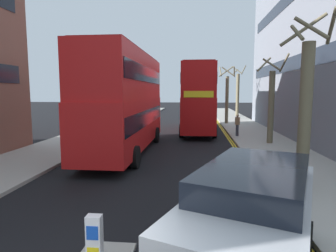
% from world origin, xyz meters
% --- Properties ---
extents(sidewalk_right, '(4.00, 80.00, 0.14)m').
position_xyz_m(sidewalk_right, '(6.50, 16.00, 0.07)').
color(sidewalk_right, '#ADA89E').
rests_on(sidewalk_right, ground).
extents(sidewalk_left, '(4.00, 80.00, 0.14)m').
position_xyz_m(sidewalk_left, '(-6.50, 16.00, 0.07)').
color(sidewalk_left, '#ADA89E').
rests_on(sidewalk_left, ground).
extents(kerb_line_outer, '(0.10, 56.00, 0.01)m').
position_xyz_m(kerb_line_outer, '(4.40, 14.00, 0.00)').
color(kerb_line_outer, yellow).
rests_on(kerb_line_outer, ground).
extents(kerb_line_inner, '(0.10, 56.00, 0.01)m').
position_xyz_m(kerb_line_inner, '(4.24, 14.00, 0.00)').
color(kerb_line_inner, yellow).
rests_on(kerb_line_inner, ground).
extents(keep_left_bollard, '(0.36, 0.28, 1.11)m').
position_xyz_m(keep_left_bollard, '(0.00, 2.00, 0.61)').
color(keep_left_bollard, silver).
rests_on(keep_left_bollard, traffic_island).
extents(double_decker_bus_away, '(2.85, 10.83, 5.64)m').
position_xyz_m(double_decker_bus_away, '(-2.09, 13.06, 3.03)').
color(double_decker_bus_away, red).
rests_on(double_decker_bus_away, ground).
extents(double_decker_bus_oncoming, '(2.81, 10.81, 5.64)m').
position_xyz_m(double_decker_bus_oncoming, '(2.02, 22.12, 3.03)').
color(double_decker_bus_oncoming, '#B20F0F').
rests_on(double_decker_bus_oncoming, ground).
extents(taxi_minivan, '(3.50, 5.16, 2.12)m').
position_xyz_m(taxi_minivan, '(2.86, 2.19, 1.07)').
color(taxi_minivan, silver).
rests_on(taxi_minivan, ground).
extents(pedestrian_far, '(0.34, 0.22, 1.62)m').
position_xyz_m(pedestrian_far, '(4.98, 19.10, 0.99)').
color(pedestrian_far, '#2D2D38').
rests_on(pedestrian_far, sidewalk_right).
extents(street_tree_near, '(1.57, 1.68, 6.07)m').
position_xyz_m(street_tree_near, '(5.55, 7.31, 2.86)').
color(street_tree_near, '#6B6047').
rests_on(street_tree_near, sidewalk_right).
extents(street_tree_mid, '(1.91, 1.90, 6.81)m').
position_xyz_m(street_tree_mid, '(7.52, 37.47, 3.19)').
color(street_tree_mid, '#6B6047').
rests_on(street_tree_mid, sidewalk_right).
extents(street_tree_far, '(1.80, 1.74, 5.66)m').
position_xyz_m(street_tree_far, '(6.68, 16.26, 2.71)').
color(street_tree_far, '#6B6047').
rests_on(street_tree_far, sidewalk_right).
extents(street_tree_distant, '(1.72, 1.72, 5.97)m').
position_xyz_m(street_tree_distant, '(5.07, 27.93, 3.01)').
color(street_tree_distant, '#6B6047').
rests_on(street_tree_distant, sidewalk_right).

